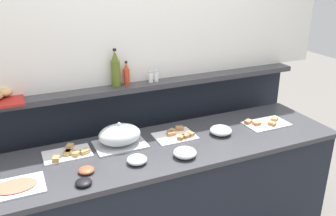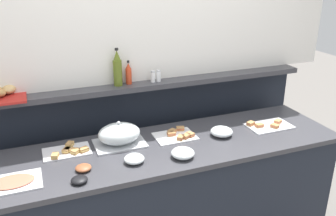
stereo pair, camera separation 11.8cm
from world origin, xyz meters
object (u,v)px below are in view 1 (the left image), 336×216
Objects in this scene: sandwich_platter_rear at (69,154)px; condiment_bowl_red at (86,170)px; sandwich_platter_side at (177,135)px; hot_sauce_bottle at (127,74)px; salt_shaker at (151,77)px; serving_cloche at (120,136)px; glass_bowl_large at (137,160)px; glass_bowl_medium at (221,131)px; glass_bowl_small at (185,153)px; condiment_bowl_cream at (84,182)px; olive_oil_bottle at (116,70)px; pepper_shaker at (156,76)px; cold_cuts_platter at (15,187)px; sandwich_platter_front at (265,123)px.

sandwich_platter_rear is 0.26m from condiment_bowl_red.
sandwich_platter_side is (0.75, -0.04, -0.00)m from sandwich_platter_rear.
sandwich_platter_rear reaches higher than condiment_bowl_red.
salt_shaker is (0.18, -0.02, -0.03)m from hot_sauce_bottle.
serving_cloche is 0.54m from salt_shaker.
glass_bowl_medium is at bearing 11.02° from glass_bowl_large.
hot_sauce_bottle is at bearing 51.97° from condiment_bowl_red.
condiment_bowl_cream is at bearing -175.42° from glass_bowl_small.
hot_sauce_bottle is at bearing 76.36° from glass_bowl_large.
condiment_bowl_cream is 0.34× the size of olive_oil_bottle.
serving_cloche is (0.34, -0.01, 0.06)m from sandwich_platter_rear.
serving_cloche reaches higher than sandwich_platter_side.
pepper_shaker is (0.37, 0.57, 0.33)m from glass_bowl_large.
glass_bowl_small is (1.00, -0.07, 0.02)m from cold_cuts_platter.
cold_cuts_platter is 2.46× the size of glass_bowl_large.
sandwich_platter_side is 0.41m from serving_cloche.
glass_bowl_medium reaches higher than sandwich_platter_rear.
olive_oil_bottle reaches higher than sandwich_platter_side.
serving_cloche is (0.67, 0.25, 0.06)m from cold_cuts_platter.
sandwich_platter_rear is 0.97× the size of cold_cuts_platter.
hot_sauce_bottle is at bearing 62.77° from serving_cloche.
olive_oil_bottle is at bearing 177.44° from pepper_shaker.
salt_shaker is (0.35, 0.30, 0.28)m from serving_cloche.
sandwich_platter_side reaches higher than condiment_bowl_red.
olive_oil_bottle reaches higher than condiment_bowl_red.
pepper_shaker is (0.39, 0.30, 0.28)m from serving_cloche.
sandwich_platter_front is 1.12m from serving_cloche.
condiment_bowl_cream is at bearing -170.27° from sandwich_platter_front.
olive_oil_bottle is (-0.24, 0.64, 0.41)m from glass_bowl_small.
sandwich_platter_rear is 0.75m from sandwich_platter_side.
serving_cloche is (-1.11, 0.12, 0.06)m from sandwich_platter_front.
sandwich_platter_front and sandwich_platter_rear have the same top height.
sandwich_platter_rear is 0.42m from cold_cuts_platter.
serving_cloche is (-0.40, 0.04, 0.06)m from sandwich_platter_side.
pepper_shaker is (-0.32, 0.44, 0.33)m from glass_bowl_medium.
pepper_shaker is (0.68, 0.55, 0.34)m from condiment_bowl_red.
hot_sauce_bottle is (-0.95, 0.45, 0.38)m from sandwich_platter_front.
condiment_bowl_cream is (-0.04, -0.12, -0.00)m from condiment_bowl_red.
serving_cloche reaches higher than condiment_bowl_cream.
hot_sauce_bottle is 2.02× the size of pepper_shaker.
serving_cloche is 0.57m from pepper_shaker.
hot_sauce_bottle is (0.51, 0.32, 0.38)m from sandwich_platter_rear.
pepper_shaker is at bearing 57.22° from glass_bowl_large.
salt_shaker is at bearing 60.43° from glass_bowl_large.
glass_bowl_small is 0.66m from condiment_bowl_cream.
salt_shaker is at bearing 28.54° from cold_cuts_platter.
sandwich_platter_front is 1.10× the size of sandwich_platter_rear.
serving_cloche is 1.23× the size of olive_oil_bottle.
serving_cloche is 3.91× the size of salt_shaker.
olive_oil_bottle is (0.41, 0.69, 0.42)m from condiment_bowl_cream.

